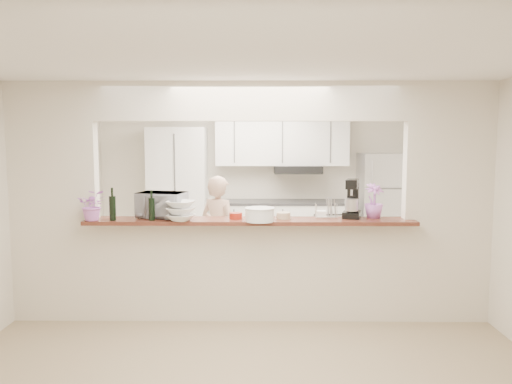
{
  "coord_description": "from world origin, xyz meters",
  "views": [
    {
      "loc": [
        0.11,
        -5.16,
        1.91
      ],
      "look_at": [
        0.06,
        0.3,
        1.34
      ],
      "focal_mm": 35.0,
      "sensor_mm": 36.0,
      "label": 1
    }
  ],
  "objects_px": {
    "stand_mixer": "(352,200)",
    "person": "(219,234)",
    "refrigerator": "(383,207)",
    "toaster_oven": "(162,205)"
  },
  "relations": [
    {
      "from": "stand_mixer",
      "to": "person",
      "type": "bearing_deg",
      "value": 147.16
    },
    {
      "from": "refrigerator",
      "to": "stand_mixer",
      "type": "height_order",
      "value": "refrigerator"
    },
    {
      "from": "person",
      "to": "refrigerator",
      "type": "bearing_deg",
      "value": -113.66
    },
    {
      "from": "stand_mixer",
      "to": "refrigerator",
      "type": "bearing_deg",
      "value": 69.37
    },
    {
      "from": "refrigerator",
      "to": "toaster_oven",
      "type": "relative_size",
      "value": 3.51
    },
    {
      "from": "person",
      "to": "toaster_oven",
      "type": "bearing_deg",
      "value": 94.88
    },
    {
      "from": "toaster_oven",
      "to": "person",
      "type": "bearing_deg",
      "value": 74.78
    },
    {
      "from": "toaster_oven",
      "to": "refrigerator",
      "type": "bearing_deg",
      "value": 53.91
    },
    {
      "from": "refrigerator",
      "to": "person",
      "type": "bearing_deg",
      "value": -146.63
    },
    {
      "from": "refrigerator",
      "to": "toaster_oven",
      "type": "height_order",
      "value": "refrigerator"
    }
  ]
}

